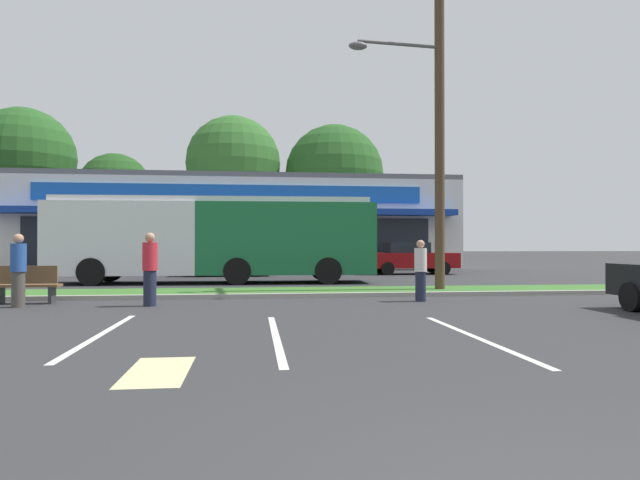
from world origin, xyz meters
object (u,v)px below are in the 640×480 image
object	(u,v)px
utility_pole	(435,111)
pedestrian_by_pole	(150,269)
car_2	(228,259)
city_bus	(215,237)
car_3	(410,258)
pedestrian_mid	(18,270)
bus_stop_bench	(25,284)
pedestrian_near_bench	(421,270)

from	to	relation	value
utility_pole	pedestrian_by_pole	size ratio (longest dim) A/B	5.94
utility_pole	car_2	distance (m)	13.11
city_bus	car_3	bearing A→B (deg)	-147.66
car_3	pedestrian_mid	xyz separation A→B (m)	(-13.26, -13.46, 0.06)
car_2	pedestrian_mid	xyz separation A→B (m)	(-4.30, -12.89, 0.08)
car_3	bus_stop_bench	bearing A→B (deg)	-136.46
car_2	car_3	world-z (taller)	car_3
utility_pole	pedestrian_near_bench	size ratio (longest dim) A/B	6.56
utility_pole	car_3	distance (m)	12.00
city_bus	car_3	distance (m)	10.80
utility_pole	pedestrian_by_pole	bearing A→B (deg)	-160.76
pedestrian_near_bench	pedestrian_mid	size ratio (longest dim) A/B	0.92
car_2	pedestrian_by_pole	bearing A→B (deg)	-95.65
car_2	car_3	bearing A→B (deg)	3.62
pedestrian_near_bench	pedestrian_mid	distance (m)	9.78
pedestrian_by_pole	pedestrian_near_bench	bearing A→B (deg)	42.13
utility_pole	car_2	size ratio (longest dim) A/B	2.51
pedestrian_by_pole	utility_pole	bearing A→B (deg)	58.50
car_2	car_3	distance (m)	8.97
city_bus	pedestrian_near_bench	distance (m)	9.69
utility_pole	car_3	size ratio (longest dim) A/B	2.32
pedestrian_mid	bus_stop_bench	bearing A→B (deg)	-51.05
car_3	pedestrian_near_bench	distance (m)	13.67
pedestrian_by_pole	bus_stop_bench	bearing A→B (deg)	-155.74
utility_pole	pedestrian_by_pole	distance (m)	9.66
pedestrian_by_pole	car_2	bearing A→B (deg)	123.61
city_bus	pedestrian_by_pole	bearing A→B (deg)	84.59
pedestrian_mid	utility_pole	bearing A→B (deg)	-137.07
pedestrian_near_bench	pedestrian_by_pole	xyz separation A→B (m)	(-6.76, -0.34, 0.08)
city_bus	bus_stop_bench	world-z (taller)	city_bus
car_2	pedestrian_near_bench	bearing A→B (deg)	-66.61
utility_pole	bus_stop_bench	distance (m)	12.37
car_3	pedestrian_near_bench	world-z (taller)	pedestrian_near_bench
city_bus	pedestrian_near_bench	xyz separation A→B (m)	(5.76, -7.73, -0.97)
car_3	utility_pole	bearing A→B (deg)	-101.87
pedestrian_near_bench	city_bus	bearing A→B (deg)	-88.04
city_bus	bus_stop_bench	size ratio (longest dim) A/B	7.64
city_bus	bus_stop_bench	bearing A→B (deg)	61.82
utility_pole	city_bus	distance (m)	9.54
bus_stop_bench	car_3	distance (m)	18.47
utility_pole	car_2	xyz separation A→B (m)	(-6.69, 10.21, -4.78)
utility_pole	pedestrian_mid	world-z (taller)	utility_pole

